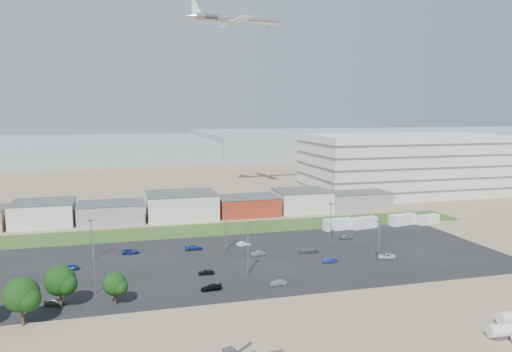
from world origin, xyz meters
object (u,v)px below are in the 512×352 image
object	(u,v)px
box_trailer_a	(338,224)
airliner	(237,20)
parked_car_1	(330,260)
parked_car_12	(308,250)
storage_tank_nw	(501,331)
parked_car_0	(386,256)
parked_car_11	(244,244)
parked_car_8	(346,237)
parked_car_5	(69,267)
parked_car_7	(258,253)
parked_car_13	(279,283)
parked_car_4	(206,272)
parked_car_3	(211,287)
parked_car_9	(130,251)
parked_car_10	(56,302)
parked_car_6	(194,247)

from	to	relation	value
box_trailer_a	airliner	xyz separation A→B (m)	(-15.25, 63.15, 68.37)
parked_car_1	parked_car_12	xyz separation A→B (m)	(-1.76, 9.07, 0.05)
storage_tank_nw	parked_car_0	world-z (taller)	storage_tank_nw
parked_car_11	parked_car_12	xyz separation A→B (m)	(13.89, -9.94, 0.04)
parked_car_0	parked_car_11	size ratio (longest dim) A/B	1.20
box_trailer_a	parked_car_8	bearing A→B (deg)	-109.02
parked_car_0	parked_car_11	world-z (taller)	parked_car_0
box_trailer_a	parked_car_5	xyz separation A→B (m)	(-72.45, -19.49, -0.97)
parked_car_7	parked_car_8	size ratio (longest dim) A/B	0.97
parked_car_11	parked_car_13	world-z (taller)	parked_car_11
parked_car_5	parked_car_8	bearing A→B (deg)	101.01
parked_car_5	parked_car_4	bearing A→B (deg)	72.92
parked_car_0	parked_car_3	world-z (taller)	parked_car_0
parked_car_0	parked_car_8	xyz separation A→B (m)	(-1.05, 19.24, 0.01)
airliner	parked_car_9	bearing A→B (deg)	-127.82
parked_car_13	parked_car_7	bearing A→B (deg)	177.29
parked_car_4	box_trailer_a	bearing A→B (deg)	126.90
box_trailer_a	parked_car_3	distance (m)	59.94
storage_tank_nw	parked_car_0	size ratio (longest dim) A/B	0.95
box_trailer_a	parked_car_10	world-z (taller)	box_trailer_a
parked_car_4	parked_car_6	distance (m)	19.83
parked_car_8	parked_car_10	xyz separation A→B (m)	(-70.58, -28.97, -0.03)
parked_car_9	parked_car_5	bearing A→B (deg)	131.17
parked_car_4	parked_car_7	distance (m)	18.08
parked_car_1	parked_car_6	world-z (taller)	parked_car_6
box_trailer_a	parked_car_4	xyz separation A→B (m)	(-44.15, -30.36, -1.07)
storage_tank_nw	parked_car_4	distance (m)	56.55
parked_car_11	parked_car_12	size ratio (longest dim) A/B	0.82
parked_car_7	parked_car_13	distance (m)	21.16
parked_car_11	box_trailer_a	bearing A→B (deg)	-79.17
parked_car_1	parked_car_11	world-z (taller)	parked_car_11
storage_tank_nw	parked_car_10	xyz separation A→B (m)	(-67.26, 32.06, -0.64)
parked_car_5	parked_car_10	distance (m)	20.27
parked_car_9	airliner	bearing A→B (deg)	-26.50
airliner	parked_car_3	bearing A→B (deg)	-112.66
parked_car_5	parked_car_11	distance (m)	42.46
parked_car_5	airliner	bearing A→B (deg)	149.25
parked_car_7	parked_car_8	bearing A→B (deg)	106.49
parked_car_3	parked_car_9	world-z (taller)	parked_car_3
parked_car_11	parked_car_9	bearing A→B (deg)	81.40
parked_car_6	parked_car_3	bearing A→B (deg)	178.79
storage_tank_nw	box_trailer_a	size ratio (longest dim) A/B	0.46
parked_car_3	parked_car_11	distance (m)	32.59
parked_car_10	parked_car_12	distance (m)	59.15
parked_car_0	parked_car_7	xyz separation A→B (m)	(-28.41, 10.55, -0.03)
parked_car_8	airliner	bearing A→B (deg)	15.04
parked_car_3	parked_car_8	distance (m)	51.41
parked_car_7	parked_car_11	size ratio (longest dim) A/B	0.96
parked_car_6	parked_car_8	world-z (taller)	parked_car_6
parked_car_5	parked_car_9	distance (m)	16.31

